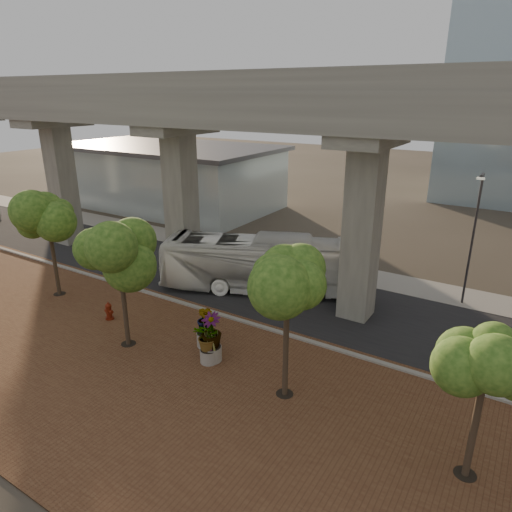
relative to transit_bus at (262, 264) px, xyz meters
The scene contains 18 objects.
ground 2.74m from the transit_bus, 89.68° to the right, with size 160.00×160.00×0.00m, color #342F26.
brick_plaza 10.30m from the transit_bus, 89.93° to the right, with size 70.00×13.00×0.06m, color brown.
asphalt_road 1.67m from the transit_bus, 85.82° to the right, with size 90.00×8.00×0.04m, color black.
curb_strip 4.46m from the transit_bus, 89.83° to the right, with size 70.00×0.25×0.16m, color gray.
far_sidewalk 5.59m from the transit_bus, 89.87° to the left, with size 90.00×3.00×0.06m, color gray.
transit_viaduct 5.60m from the transit_bus, 85.82° to the right, with size 72.00×5.60×12.40m.
station_pavilion 24.36m from the transit_bus, 145.31° to the left, with size 23.00×13.00×6.30m.
transit_bus is the anchor object (origin of this frame).
fire_hydrant 9.10m from the transit_bus, 122.31° to the right, with size 0.48×0.44×0.97m.
planter_front 8.37m from the transit_bus, 75.06° to the right, with size 1.77×1.77×1.95m.
planter_right 8.19m from the transit_bus, 74.55° to the right, with size 2.15×2.15×2.30m.
planter_left 7.17m from the transit_bus, 80.39° to the right, with size 1.92×1.92×2.12m.
street_tree_far_west 12.53m from the transit_bus, 144.54° to the right, with size 3.61×3.61×6.43m.
street_tree_near_west 9.60m from the transit_bus, 103.07° to the right, with size 3.73×3.73×6.31m.
street_tree_near_east 10.79m from the transit_bus, 53.63° to the right, with size 3.62×3.62×6.45m.
street_tree_far_east 15.85m from the transit_bus, 34.51° to the right, with size 3.09×3.09×5.60m.
streetlamp_west 10.72m from the transit_bus, 152.43° to the left, with size 0.42×1.22×8.42m.
streetlamp_east 11.84m from the transit_bus, 22.21° to the left, with size 0.37×1.08×7.43m.
Camera 1 is at (13.24, -19.67, 11.38)m, focal length 32.00 mm.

